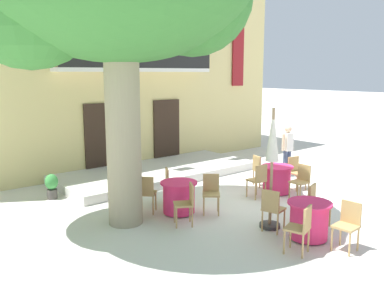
% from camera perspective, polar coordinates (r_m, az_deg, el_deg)
% --- Properties ---
extents(ground_plane, '(120.00, 120.00, 0.00)m').
position_cam_1_polar(ground_plane, '(10.72, 8.43, -7.81)').
color(ground_plane, silver).
extents(building_facade, '(13.00, 5.09, 7.50)m').
position_cam_1_polar(building_facade, '(15.56, -12.13, 11.58)').
color(building_facade, '#DBC67F').
rests_on(building_facade, ground).
extents(entrance_step_platform, '(6.36, 2.73, 0.25)m').
position_cam_1_polar(entrance_step_platform, '(13.06, -4.71, -3.92)').
color(entrance_step_platform, silver).
rests_on(entrance_step_platform, ground).
extents(cafe_table_near_tree, '(0.86, 0.86, 0.76)m').
position_cam_1_polar(cafe_table_near_tree, '(11.35, 11.80, -4.83)').
color(cafe_table_near_tree, '#E52D66').
rests_on(cafe_table_near_tree, ground).
extents(cafe_chair_near_tree_0, '(0.44, 0.44, 0.91)m').
position_cam_1_polar(cafe_chair_near_tree_0, '(10.76, 9.28, -4.82)').
color(cafe_chair_near_tree_0, tan).
rests_on(cafe_chair_near_tree_0, ground).
extents(cafe_chair_near_tree_1, '(0.41, 0.41, 0.91)m').
position_cam_1_polar(cafe_chair_near_tree_1, '(10.92, 15.07, -4.81)').
color(cafe_chair_near_tree_1, tan).
rests_on(cafe_chair_near_tree_1, ground).
extents(cafe_chair_near_tree_2, '(0.46, 0.46, 0.91)m').
position_cam_1_polar(cafe_chair_near_tree_2, '(11.87, 14.32, -3.61)').
color(cafe_chair_near_tree_2, tan).
rests_on(cafe_chair_near_tree_2, ground).
extents(cafe_chair_near_tree_3, '(0.50, 0.50, 0.91)m').
position_cam_1_polar(cafe_chair_near_tree_3, '(11.89, 9.47, -3.41)').
color(cafe_chair_near_tree_3, tan).
rests_on(cafe_chair_near_tree_3, ground).
extents(cafe_table_middle, '(0.86, 0.86, 0.76)m').
position_cam_1_polar(cafe_table_middle, '(9.55, -1.85, -7.46)').
color(cafe_table_middle, '#E52D66').
rests_on(cafe_table_middle, ground).
extents(cafe_chair_middle_0, '(0.55, 0.55, 0.91)m').
position_cam_1_polar(cafe_chair_middle_0, '(8.81, -0.74, -8.03)').
color(cafe_chair_middle_0, tan).
rests_on(cafe_chair_middle_0, ground).
extents(cafe_chair_middle_1, '(0.56, 0.56, 0.91)m').
position_cam_1_polar(cafe_chair_middle_1, '(9.57, 2.69, -6.57)').
color(cafe_chair_middle_1, tan).
rests_on(cafe_chair_middle_1, ground).
extents(cafe_chair_middle_2, '(0.54, 0.54, 0.91)m').
position_cam_1_polar(cafe_chair_middle_2, '(10.21, -2.93, -5.50)').
color(cafe_chair_middle_2, tan).
rests_on(cafe_chair_middle_2, ground).
extents(cafe_chair_middle_3, '(0.57, 0.57, 0.91)m').
position_cam_1_polar(cafe_chair_middle_3, '(9.56, -6.41, -6.65)').
color(cafe_chair_middle_3, tan).
rests_on(cafe_chair_middle_3, ground).
extents(cafe_table_front, '(0.86, 0.86, 0.76)m').
position_cam_1_polar(cafe_table_front, '(8.45, 16.08, -10.21)').
color(cafe_table_front, '#E52D66').
rests_on(cafe_table_front, ground).
extents(cafe_chair_front_0, '(0.49, 0.49, 0.91)m').
position_cam_1_polar(cafe_chair_front_0, '(8.60, 11.18, -8.69)').
color(cafe_chair_front_0, tan).
rests_on(cafe_chair_front_0, ground).
extents(cafe_chair_front_1, '(0.50, 0.50, 0.91)m').
position_cam_1_polar(cafe_chair_front_1, '(7.71, 15.06, -11.07)').
color(cafe_chair_front_1, tan).
rests_on(cafe_chair_front_1, ground).
extents(cafe_chair_front_2, '(0.43, 0.43, 0.91)m').
position_cam_1_polar(cafe_chair_front_2, '(8.15, 21.02, -10.23)').
color(cafe_chair_front_2, tan).
rests_on(cafe_chair_front_2, ground).
extents(cafe_chair_front_3, '(0.50, 0.50, 0.91)m').
position_cam_1_polar(cafe_chair_front_3, '(9.11, 17.10, -7.87)').
color(cafe_chair_front_3, tan).
rests_on(cafe_chair_front_3, ground).
extents(cafe_umbrella, '(0.44, 0.44, 2.55)m').
position_cam_1_polar(cafe_umbrella, '(8.55, 11.20, -0.91)').
color(cafe_umbrella, '#997A56').
rests_on(cafe_umbrella, ground).
extents(ground_planter_left, '(0.33, 0.33, 0.66)m').
position_cam_1_polar(ground_planter_left, '(11.24, -19.08, -5.46)').
color(ground_planter_left, '#47423D').
rests_on(ground_planter_left, ground).
extents(pedestrian_near_entrance, '(0.53, 0.40, 1.62)m').
position_cam_1_polar(pedestrian_near_entrance, '(13.18, 13.24, -0.52)').
color(pedestrian_near_entrance, '#384260').
rests_on(pedestrian_near_entrance, ground).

